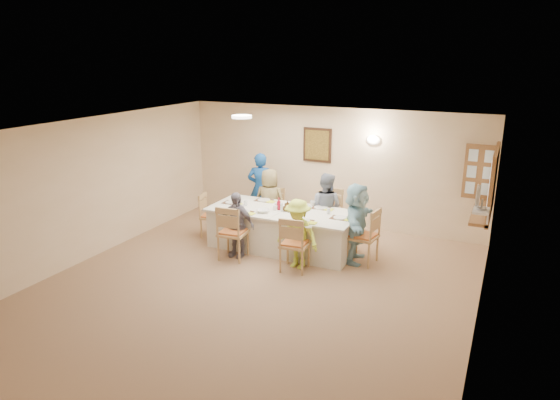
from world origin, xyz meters
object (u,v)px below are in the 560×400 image
at_px(dining_table, 282,229).
at_px(diner_back_left, 270,201).
at_px(chair_front_left, 233,232).
at_px(chair_front_right, 295,243).
at_px(diner_front_left, 236,225).
at_px(chair_right_end, 363,235).
at_px(serving_hatch, 493,183).
at_px(diner_right_end, 356,223).
at_px(desk_fan, 480,200).
at_px(chair_back_left, 272,210).
at_px(chair_left_end, 212,215).
at_px(chair_back_right, 327,215).
at_px(diner_front_right, 298,234).
at_px(condiment_ketchup, 279,204).
at_px(diner_back_right, 325,208).
at_px(caregiver, 261,189).

xyz_separation_m(dining_table, diner_back_left, (-0.60, 0.68, 0.29)).
bearing_deg(chair_front_left, chair_front_right, 173.93).
bearing_deg(diner_front_left, chair_right_end, 17.49).
relative_size(serving_hatch, diner_right_end, 1.05).
relative_size(serving_hatch, chair_right_end, 1.49).
bearing_deg(desk_fan, chair_back_left, 159.88).
bearing_deg(chair_left_end, diner_right_end, -101.65).
relative_size(chair_back_right, chair_right_end, 1.02).
distance_m(chair_left_end, diner_right_end, 2.98).
height_order(chair_front_left, chair_right_end, chair_front_left).
height_order(diner_back_left, diner_front_right, diner_back_left).
bearing_deg(chair_right_end, diner_right_end, -82.93).
height_order(dining_table, diner_right_end, diner_right_end).
distance_m(chair_front_right, diner_right_end, 1.17).
height_order(chair_back_left, chair_right_end, chair_right_end).
distance_m(diner_front_left, condiment_ketchup, 0.90).
height_order(dining_table, chair_left_end, chair_left_end).
bearing_deg(diner_back_right, diner_back_left, 3.39).
distance_m(chair_front_right, diner_back_right, 1.49).
height_order(diner_right_end, condiment_ketchup, diner_right_end).
bearing_deg(diner_back_right, diner_front_left, 51.97).
bearing_deg(serving_hatch, diner_right_end, -161.80).
relative_size(desk_fan, caregiver, 0.19).
xyz_separation_m(chair_front_left, chair_right_end, (2.15, 0.80, -0.00)).
bearing_deg(serving_hatch, chair_back_left, 178.41).
distance_m(desk_fan, diner_right_end, 2.25).
height_order(chair_left_end, diner_back_left, diner_back_left).
bearing_deg(diner_right_end, diner_back_right, 42.89).
bearing_deg(diner_back_right, dining_table, 51.97).
bearing_deg(chair_right_end, condiment_ketchup, -82.79).
xyz_separation_m(chair_back_right, chair_front_right, (0.00, -1.60, -0.02)).
relative_size(diner_back_right, diner_front_left, 1.15).
bearing_deg(dining_table, diner_back_right, 48.58).
height_order(chair_front_left, condiment_ketchup, chair_front_left).
distance_m(dining_table, diner_back_right, 0.96).
distance_m(chair_left_end, condiment_ketchup, 1.54).
bearing_deg(chair_left_end, chair_front_left, -141.75).
height_order(diner_back_right, condiment_ketchup, diner_back_right).
distance_m(diner_back_left, diner_right_end, 2.13).
distance_m(diner_back_left, diner_front_left, 1.36).
height_order(chair_front_left, chair_left_end, chair_front_left).
height_order(chair_front_right, diner_back_left, diner_back_left).
distance_m(diner_back_left, condiment_ketchup, 0.89).
bearing_deg(chair_back_left, dining_table, -51.74).
distance_m(serving_hatch, dining_table, 3.74).
xyz_separation_m(desk_fan, chair_front_left, (-4.00, -0.14, -1.04)).
distance_m(dining_table, diner_front_left, 0.93).
relative_size(chair_back_right, diner_right_end, 0.72).
bearing_deg(caregiver, diner_back_left, 117.94).
relative_size(chair_right_end, condiment_ketchup, 4.47).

